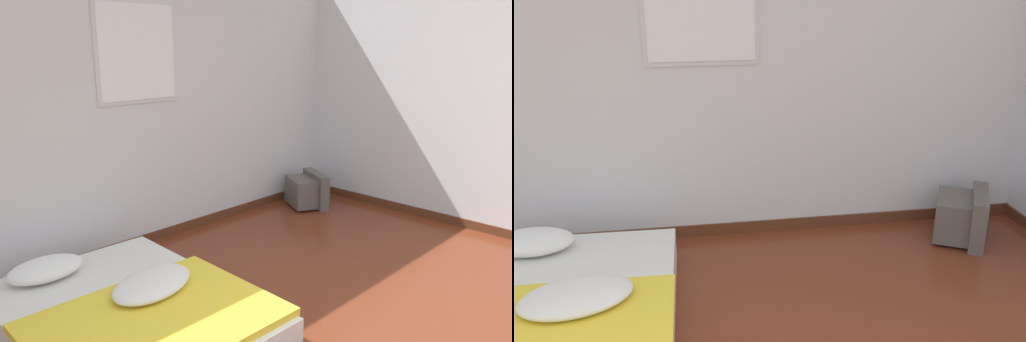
{
  "view_description": "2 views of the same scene",
  "coord_description": "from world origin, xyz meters",
  "views": [
    {
      "loc": [
        -2.14,
        -0.87,
        1.84
      ],
      "look_at": [
        0.8,
        2.03,
        0.77
      ],
      "focal_mm": 35.0,
      "sensor_mm": 36.0,
      "label": 1
    },
    {
      "loc": [
        0.09,
        -1.08,
        1.99
      ],
      "look_at": [
        0.63,
        2.2,
        0.78
      ],
      "focal_mm": 40.0,
      "sensor_mm": 36.0,
      "label": 2
    }
  ],
  "objects": [
    {
      "name": "wall_back",
      "position": [
        0.0,
        2.99,
        1.29
      ],
      "size": [
        7.98,
        0.08,
        2.6
      ],
      "color": "silver",
      "rests_on": "ground_plane"
    },
    {
      "name": "crt_tv",
      "position": [
        2.19,
        2.57,
        0.19
      ],
      "size": [
        0.54,
        0.59,
        0.39
      ],
      "color": "#56514C",
      "rests_on": "ground_plane"
    },
    {
      "name": "mattress_bed",
      "position": [
        -0.67,
        1.73,
        0.14
      ],
      "size": [
        1.4,
        1.86,
        0.37
      ],
      "color": "silver",
      "rests_on": "ground_plane"
    }
  ]
}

